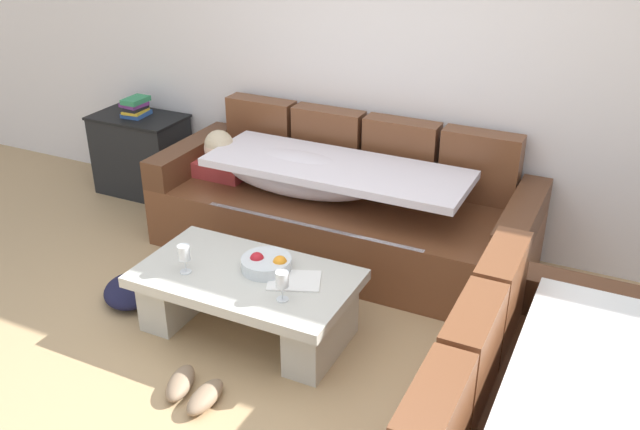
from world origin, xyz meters
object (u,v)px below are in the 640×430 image
(open_magazine, at_px, (294,281))
(wine_glass_near_right, at_px, (282,281))
(side_cabinet, at_px, (142,154))
(crumpled_garment, at_px, (131,291))
(coffee_table, at_px, (247,295))
(wine_glass_near_left, at_px, (184,254))
(couch_along_wall, at_px, (336,208))
(fruit_bowl, at_px, (267,263))
(pair_of_shoes, at_px, (193,390))
(book_stack_on_cabinet, at_px, (135,107))

(open_magazine, bearing_deg, wine_glass_near_right, -103.16)
(side_cabinet, xyz_separation_m, crumpled_garment, (0.94, -1.32, -0.26))
(coffee_table, height_order, crumpled_garment, coffee_table)
(side_cabinet, bearing_deg, wine_glass_near_left, -44.25)
(couch_along_wall, height_order, fruit_bowl, couch_along_wall)
(wine_glass_near_left, height_order, pair_of_shoes, wine_glass_near_left)
(fruit_bowl, distance_m, book_stack_on_cabinet, 2.22)
(fruit_bowl, xyz_separation_m, side_cabinet, (-1.84, 1.20, -0.10))
(side_cabinet, xyz_separation_m, pair_of_shoes, (1.80, -1.88, -0.28))
(pair_of_shoes, bearing_deg, side_cabinet, 133.64)
(book_stack_on_cabinet, bearing_deg, side_cabinet, -7.87)
(wine_glass_near_right, xyz_separation_m, open_magazine, (-0.03, 0.18, -0.11))
(couch_along_wall, height_order, open_magazine, couch_along_wall)
(open_magazine, xyz_separation_m, crumpled_garment, (-1.09, -0.08, -0.33))
(side_cabinet, relative_size, pair_of_shoes, 2.18)
(fruit_bowl, height_order, pair_of_shoes, fruit_bowl)
(coffee_table, xyz_separation_m, book_stack_on_cabinet, (-1.76, 1.29, 0.47))
(couch_along_wall, xyz_separation_m, coffee_table, (-0.05, -1.06, -0.09))
(wine_glass_near_left, relative_size, crumpled_garment, 0.42)
(wine_glass_near_left, bearing_deg, fruit_bowl, 29.66)
(book_stack_on_cabinet, bearing_deg, couch_along_wall, -7.06)
(coffee_table, relative_size, fruit_bowl, 4.29)
(open_magazine, height_order, pair_of_shoes, open_magazine)
(couch_along_wall, bearing_deg, open_magazine, -77.62)
(coffee_table, height_order, side_cabinet, side_cabinet)
(crumpled_garment, bearing_deg, coffee_table, 2.44)
(wine_glass_near_left, xyz_separation_m, open_magazine, (0.58, 0.18, -0.11))
(coffee_table, relative_size, crumpled_garment, 3.00)
(coffee_table, distance_m, wine_glass_near_left, 0.42)
(couch_along_wall, relative_size, fruit_bowl, 8.99)
(open_magazine, xyz_separation_m, pair_of_shoes, (-0.24, -0.64, -0.34))
(wine_glass_near_left, height_order, crumpled_garment, wine_glass_near_left)
(couch_along_wall, relative_size, coffee_table, 2.10)
(couch_along_wall, height_order, coffee_table, couch_along_wall)
(couch_along_wall, relative_size, wine_glass_near_right, 15.17)
(pair_of_shoes, bearing_deg, open_magazine, 69.84)
(open_magazine, bearing_deg, book_stack_on_cabinet, 126.68)
(coffee_table, xyz_separation_m, side_cabinet, (-1.76, 1.28, 0.08))
(wine_glass_near_right, bearing_deg, coffee_table, 155.74)
(pair_of_shoes, bearing_deg, coffee_table, 93.78)
(wine_glass_near_right, relative_size, crumpled_garment, 0.42)
(couch_along_wall, height_order, book_stack_on_cabinet, couch_along_wall)
(wine_glass_near_right, relative_size, side_cabinet, 0.23)
(open_magazine, relative_size, side_cabinet, 0.39)
(open_magazine, bearing_deg, fruit_bowl, 145.36)
(wine_glass_near_right, height_order, book_stack_on_cabinet, book_stack_on_cabinet)
(couch_along_wall, xyz_separation_m, crumpled_garment, (-0.87, -1.09, -0.27))
(wine_glass_near_right, distance_m, crumpled_garment, 1.21)
(wine_glass_near_left, distance_m, pair_of_shoes, 0.73)
(fruit_bowl, bearing_deg, side_cabinet, 146.98)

